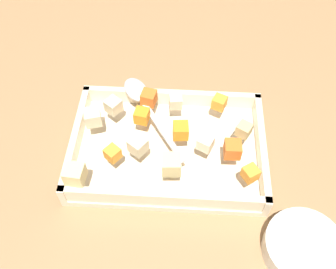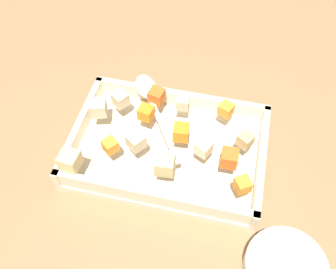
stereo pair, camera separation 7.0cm
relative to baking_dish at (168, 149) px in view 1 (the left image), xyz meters
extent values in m
plane|color=#936D47|center=(0.01, 0.00, -0.01)|extent=(4.00, 4.00, 0.00)
cube|color=beige|center=(0.00, 0.00, -0.01)|extent=(0.36, 0.24, 0.01)
cube|color=beige|center=(0.00, -0.12, 0.02)|extent=(0.36, 0.01, 0.03)
cube|color=beige|center=(0.00, 0.12, 0.02)|extent=(0.36, 0.01, 0.03)
cube|color=beige|center=(-0.17, 0.00, 0.02)|extent=(0.01, 0.24, 0.03)
cube|color=beige|center=(0.17, 0.00, 0.02)|extent=(0.01, 0.24, 0.03)
cube|color=orange|center=(-0.09, -0.05, 0.05)|extent=(0.03, 0.03, 0.02)
cube|color=orange|center=(0.12, -0.03, 0.05)|extent=(0.03, 0.03, 0.03)
cube|color=orange|center=(0.09, 0.08, 0.05)|extent=(0.03, 0.03, 0.02)
cube|color=orange|center=(0.14, -0.07, 0.05)|extent=(0.03, 0.03, 0.02)
cube|color=orange|center=(-0.04, 0.08, 0.05)|extent=(0.03, 0.03, 0.03)
cube|color=orange|center=(-0.05, 0.04, 0.05)|extent=(0.03, 0.03, 0.03)
cube|color=orange|center=(0.02, 0.01, 0.05)|extent=(0.03, 0.03, 0.03)
cube|color=#E0CC89|center=(0.01, -0.07, 0.05)|extent=(0.03, 0.03, 0.03)
cube|color=beige|center=(0.01, 0.08, 0.05)|extent=(0.03, 0.03, 0.02)
cube|color=beige|center=(-0.11, 0.06, 0.05)|extent=(0.04, 0.04, 0.03)
cube|color=beige|center=(-0.05, -0.03, 0.05)|extent=(0.04, 0.04, 0.03)
cube|color=#E0CC89|center=(-0.15, -0.10, 0.05)|extent=(0.04, 0.04, 0.03)
cube|color=tan|center=(0.14, 0.02, 0.05)|extent=(0.03, 0.03, 0.02)
cube|color=beige|center=(-0.14, 0.03, 0.05)|extent=(0.04, 0.04, 0.03)
cube|color=beige|center=(0.07, -0.02, 0.05)|extent=(0.03, 0.03, 0.03)
ellipsoid|color=silver|center=(-0.07, 0.11, 0.05)|extent=(0.07, 0.08, 0.02)
cube|color=silver|center=(-0.01, 0.01, 0.04)|extent=(0.09, 0.14, 0.01)
cylinder|color=silver|center=(0.23, -0.18, 0.00)|extent=(0.13, 0.13, 0.04)
camera|label=1|loc=(0.03, -0.42, 0.61)|focal=41.07mm
camera|label=2|loc=(0.09, -0.41, 0.61)|focal=41.07mm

